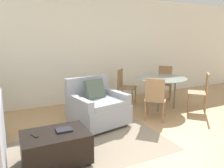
# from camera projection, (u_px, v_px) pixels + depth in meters

# --- Properties ---
(ground_plane) EXTENTS (20.00, 20.00, 0.00)m
(ground_plane) POSITION_uv_depth(u_px,v_px,m) (175.00, 162.00, 3.01)
(ground_plane) COLOR tan
(wall_back) EXTENTS (12.00, 0.06, 2.75)m
(wall_back) POSITION_uv_depth(u_px,v_px,m) (88.00, 50.00, 5.71)
(wall_back) COLOR white
(wall_back) RESTS_ON ground_plane
(area_rug) EXTENTS (2.66, 1.43, 0.01)m
(area_rug) POSITION_uv_depth(u_px,v_px,m) (87.00, 148.00, 3.40)
(area_rug) COLOR gray
(area_rug) RESTS_ON ground_plane
(armchair) EXTENTS (1.12, 1.10, 0.91)m
(armchair) POSITION_uv_depth(u_px,v_px,m) (97.00, 107.00, 4.29)
(armchair) COLOR #999EA8
(armchair) RESTS_ON ground_plane
(ottoman) EXTENTS (0.87, 0.60, 0.44)m
(ottoman) POSITION_uv_depth(u_px,v_px,m) (56.00, 147.00, 2.95)
(ottoman) COLOR black
(ottoman) RESTS_ON ground_plane
(book_stack) EXTENTS (0.21, 0.17, 0.02)m
(book_stack) POSITION_uv_depth(u_px,v_px,m) (64.00, 130.00, 2.98)
(book_stack) COLOR black
(book_stack) RESTS_ON ottoman
(tv_remote_primary) EXTENTS (0.09, 0.15, 0.01)m
(tv_remote_primary) POSITION_uv_depth(u_px,v_px,m) (34.00, 135.00, 2.82)
(tv_remote_primary) COLOR black
(tv_remote_primary) RESTS_ON ottoman
(dining_table) EXTENTS (1.22, 1.22, 0.74)m
(dining_table) POSITION_uv_depth(u_px,v_px,m) (161.00, 81.00, 5.26)
(dining_table) COLOR #8C9E99
(dining_table) RESTS_ON ground_plane
(dining_chair_near_left) EXTENTS (0.59, 0.59, 0.90)m
(dining_chair_near_left) POSITION_uv_depth(u_px,v_px,m) (155.00, 96.00, 4.43)
(dining_chair_near_left) COLOR #93704C
(dining_chair_near_left) RESTS_ON ground_plane
(dining_chair_near_right) EXTENTS (0.59, 0.59, 0.90)m
(dining_chair_near_right) POSITION_uv_depth(u_px,v_px,m) (202.00, 90.00, 5.00)
(dining_chair_near_right) COLOR #93704C
(dining_chair_near_right) RESTS_ON ground_plane
(dining_chair_far_left) EXTENTS (0.59, 0.59, 0.90)m
(dining_chair_far_left) POSITION_uv_depth(u_px,v_px,m) (124.00, 84.00, 5.59)
(dining_chair_far_left) COLOR #93704C
(dining_chair_far_left) RESTS_ON ground_plane
(dining_chair_far_right) EXTENTS (0.59, 0.59, 0.90)m
(dining_chair_far_right) POSITION_uv_depth(u_px,v_px,m) (164.00, 80.00, 6.15)
(dining_chair_far_right) COLOR #93704C
(dining_chair_far_right) RESTS_ON ground_plane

